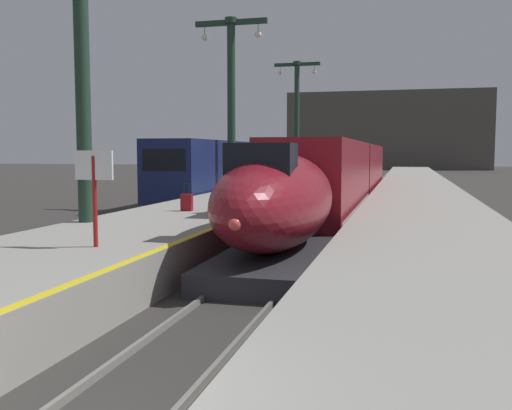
{
  "coord_description": "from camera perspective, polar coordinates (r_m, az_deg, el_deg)",
  "views": [
    {
      "loc": [
        3.32,
        -4.0,
        3.14
      ],
      "look_at": [
        -0.32,
        10.03,
        1.8
      ],
      "focal_mm": 40.41,
      "sensor_mm": 36.0,
      "label": 1
    }
  ],
  "objects": [
    {
      "name": "passenger_near_edge",
      "position": [
        19.69,
        -2.24,
        2.07
      ],
      "size": [
        0.37,
        0.51,
        1.69
      ],
      "color": "#23232D",
      "rests_on": "platform_left"
    },
    {
      "name": "rail_main_left",
      "position": [
        31.91,
        7.12,
        -0.31
      ],
      "size": [
        0.08,
        110.0,
        0.12
      ],
      "primitive_type": "cube",
      "color": "slate",
      "rests_on": "ground"
    },
    {
      "name": "rolling_suitcase",
      "position": [
        20.58,
        -6.87,
        0.26
      ],
      "size": [
        0.4,
        0.22,
        0.98
      ],
      "color": "maroon",
      "rests_on": "platform_left"
    },
    {
      "name": "highspeed_train_main",
      "position": [
        30.36,
        8.24,
        2.91
      ],
      "size": [
        2.92,
        39.21,
        3.6
      ],
      "color": "maroon",
      "rests_on": "ground"
    },
    {
      "name": "station_column_distant",
      "position": [
        50.74,
        4.06,
        9.55
      ],
      "size": [
        4.0,
        0.68,
        9.86
      ],
      "color": "#1E3828",
      "rests_on": "platform_left"
    },
    {
      "name": "rail_main_right",
      "position": [
        31.75,
        9.81,
        -0.37
      ],
      "size": [
        0.08,
        110.0,
        0.12
      ],
      "primitive_type": "cube",
      "color": "slate",
      "rests_on": "ground"
    },
    {
      "name": "platform_left_safety_stripe",
      "position": [
        29.27,
        4.47,
        1.17
      ],
      "size": [
        0.2,
        107.8,
        0.01
      ],
      "primitive_type": "cube",
      "color": "yellow",
      "rests_on": "platform_left"
    },
    {
      "name": "station_column_far",
      "position": [
        31.82,
        -2.46,
        11.54
      ],
      "size": [
        4.0,
        0.68,
        9.26
      ],
      "color": "#1E3828",
      "rests_on": "platform_left"
    },
    {
      "name": "rail_secondary_right",
      "position": [
        33.4,
        -4.18,
        -0.03
      ],
      "size": [
        0.08,
        110.0,
        0.12
      ],
      "primitive_type": "cube",
      "color": "slate",
      "rests_on": "ground"
    },
    {
      "name": "departure_info_board",
      "position": [
        13.07,
        -15.72,
        2.53
      ],
      "size": [
        0.9,
        0.1,
        2.12
      ],
      "color": "maroon",
      "rests_on": "platform_left"
    },
    {
      "name": "station_column_mid",
      "position": [
        18.13,
        -16.88,
        14.89
      ],
      "size": [
        4.0,
        0.68,
        8.55
      ],
      "color": "#1E3828",
      "rests_on": "platform_left"
    },
    {
      "name": "rail_secondary_left",
      "position": [
        33.91,
        -6.58,
        0.03
      ],
      "size": [
        0.08,
        110.0,
        0.12
      ],
      "primitive_type": "cube",
      "color": "slate",
      "rests_on": "ground"
    },
    {
      "name": "platform_left",
      "position": [
        29.79,
        0.14,
        0.24
      ],
      "size": [
        4.8,
        110.0,
        1.05
      ],
      "primitive_type": "cube",
      "color": "gray",
      "rests_on": "ground"
    },
    {
      "name": "regional_train_adjacent",
      "position": [
        45.73,
        0.05,
        4.0
      ],
      "size": [
        2.85,
        36.6,
        3.8
      ],
      "color": "#141E4C",
      "rests_on": "ground"
    },
    {
      "name": "platform_right",
      "position": [
        28.88,
        15.91,
        -0.12
      ],
      "size": [
        4.8,
        110.0,
        1.05
      ],
      "primitive_type": "cube",
      "color": "gray",
      "rests_on": "ground"
    },
    {
      "name": "terminus_back_wall",
      "position": [
        106.12,
        12.82,
        7.22
      ],
      "size": [
        36.0,
        2.0,
        14.0
      ],
      "primitive_type": "cube",
      "color": "#4C4742",
      "rests_on": "ground"
    }
  ]
}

